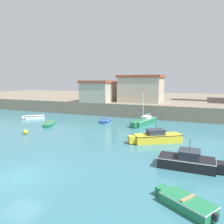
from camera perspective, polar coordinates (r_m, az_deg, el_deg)
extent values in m
plane|color=teal|center=(16.73, -22.74, -15.33)|extent=(200.00, 200.00, 0.00)
cube|color=gray|center=(57.31, 11.39, 2.71)|extent=(120.00, 40.00, 2.39)
cube|color=#237A4C|center=(33.25, 8.42, -2.47)|extent=(2.64, 6.06, 0.80)
cube|color=#237A4C|center=(30.41, 5.65, -3.42)|extent=(0.89, 0.79, 0.68)
cube|color=white|center=(33.18, 8.44, -1.86)|extent=(2.66, 6.12, 0.07)
cylinder|color=silver|center=(32.51, 8.16, 1.46)|extent=(0.10, 0.10, 3.87)
cylinder|color=silver|center=(33.74, 9.02, -0.69)|extent=(0.64, 2.61, 0.08)
cube|color=silver|center=(33.67, 8.90, -1.34)|extent=(1.34, 1.94, 0.36)
cube|color=black|center=(17.70, 18.79, -12.41)|extent=(4.03, 1.82, 0.81)
cube|color=black|center=(17.74, 26.81, -12.82)|extent=(0.82, 1.00, 0.69)
cube|color=white|center=(17.58, 18.85, -11.29)|extent=(4.07, 1.84, 0.07)
cube|color=#333842|center=(17.47, 19.56, -10.41)|extent=(1.41, 1.37, 0.52)
cube|color=#2D333D|center=(17.38, 19.61, -9.48)|extent=(1.53, 1.46, 0.08)
cylinder|color=black|center=(17.24, 19.69, -7.93)|extent=(0.04, 0.04, 0.90)
cube|color=white|center=(39.68, -19.44, -1.28)|extent=(3.21, 2.86, 0.59)
cube|color=white|center=(39.87, -22.06, -1.37)|extent=(0.85, 0.87, 0.50)
cube|color=black|center=(39.64, -19.46, -0.91)|extent=(3.24, 2.89, 0.07)
cube|color=#997F5B|center=(39.63, -19.46, -0.80)|extent=(0.79, 0.95, 0.08)
cube|color=yellow|center=(23.87, 11.85, -6.73)|extent=(5.02, 4.04, 0.85)
cube|color=yellow|center=(22.97, 5.23, -7.18)|extent=(1.08, 1.13, 0.72)
cube|color=black|center=(23.78, 11.88, -5.83)|extent=(5.07, 4.08, 0.07)
cube|color=#333842|center=(23.62, 11.34, -5.24)|extent=(2.11, 1.95, 0.46)
cube|color=#2D333D|center=(23.56, 11.36, -4.60)|extent=(2.27, 2.10, 0.08)
cylinder|color=black|center=(23.46, 11.39, -3.43)|extent=(0.04, 0.04, 0.90)
cube|color=#237A4C|center=(33.68, -16.00, -2.84)|extent=(2.48, 3.38, 0.49)
cube|color=#237A4C|center=(31.91, -16.73, -3.47)|extent=(0.84, 0.78, 0.41)
cube|color=white|center=(33.65, -16.01, -2.49)|extent=(2.51, 3.42, 0.07)
cube|color=#997F5B|center=(33.63, -16.02, -2.36)|extent=(1.01, 0.63, 0.08)
cube|color=#237A4C|center=(12.66, 19.14, -21.73)|extent=(2.96, 2.48, 0.56)
cube|color=#237A4C|center=(13.52, 13.14, -19.43)|extent=(0.85, 0.90, 0.47)
cube|color=white|center=(12.54, 19.19, -20.78)|extent=(2.99, 2.51, 0.07)
cube|color=#997F5B|center=(12.50, 19.21, -20.46)|extent=(0.73, 1.03, 0.08)
cube|color=black|center=(11.99, 25.40, -23.61)|extent=(0.27, 0.27, 0.36)
cube|color=#284C9E|center=(34.99, -1.62, -2.16)|extent=(1.64, 2.89, 0.43)
cube|color=#284C9E|center=(33.43, -2.51, -2.65)|extent=(0.80, 0.69, 0.37)
cube|color=white|center=(34.96, -1.62, -1.87)|extent=(1.66, 2.92, 0.07)
cube|color=#997F5B|center=(34.95, -1.62, -1.74)|extent=(1.16, 0.32, 0.08)
sphere|color=yellow|center=(28.74, -21.67, -4.87)|extent=(0.58, 0.58, 0.58)
cube|color=#BCB29E|center=(43.89, -3.25, 5.18)|extent=(5.61, 6.74, 3.64)
cube|color=#9E472D|center=(43.83, -3.27, 7.88)|extent=(5.90, 7.08, 0.50)
cube|color=#BCB29E|center=(42.88, 7.62, 5.73)|extent=(7.88, 5.65, 4.65)
cube|color=#9E472D|center=(42.85, 7.69, 9.17)|extent=(8.28, 5.93, 0.50)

